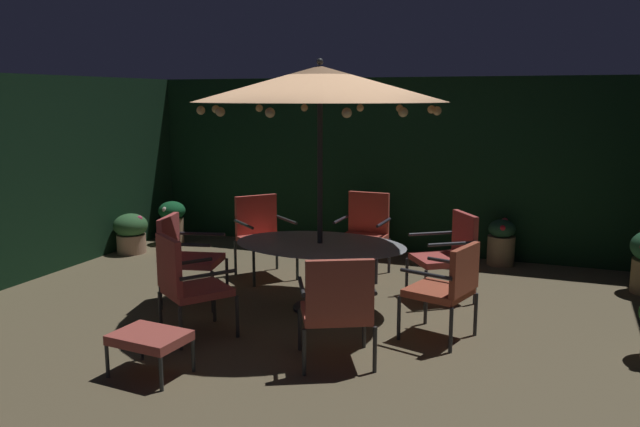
% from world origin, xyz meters
% --- Properties ---
extents(ground_plane, '(8.18, 6.53, 0.02)m').
position_xyz_m(ground_plane, '(0.00, 0.00, -0.01)').
color(ground_plane, brown).
extents(hedge_backdrop_rear, '(8.18, 0.30, 2.55)m').
position_xyz_m(hedge_backdrop_rear, '(0.00, 3.11, 1.27)').
color(hedge_backdrop_rear, black).
rests_on(hedge_backdrop_rear, ground_plane).
extents(hedge_backdrop_left, '(0.30, 6.53, 2.55)m').
position_xyz_m(hedge_backdrop_left, '(-3.94, 0.00, 1.27)').
color(hedge_backdrop_left, black).
rests_on(hedge_backdrop_left, ground_plane).
extents(patio_dining_table, '(1.88, 1.31, 0.73)m').
position_xyz_m(patio_dining_table, '(-0.01, 0.10, 0.62)').
color(patio_dining_table, '#302B32').
rests_on(patio_dining_table, ground_plane).
extents(patio_umbrella, '(2.64, 2.64, 2.66)m').
position_xyz_m(patio_umbrella, '(-0.01, 0.10, 2.40)').
color(patio_umbrella, '#2B2F31').
rests_on(patio_umbrella, ground_plane).
extents(patio_chair_north, '(0.83, 0.82, 0.98)m').
position_xyz_m(patio_chair_north, '(1.23, 0.97, 0.56)').
color(patio_chair_north, '#2A2C35').
rests_on(patio_chair_north, ground_plane).
extents(patio_chair_northeast, '(0.62, 0.60, 1.05)m').
position_xyz_m(patio_chair_northeast, '(0.03, 1.61, 0.60)').
color(patio_chair_northeast, '#2A2832').
rests_on(patio_chair_northeast, ground_plane).
extents(patio_chair_east, '(0.87, 0.87, 1.02)m').
position_xyz_m(patio_chair_east, '(-1.18, 1.07, 0.59)').
color(patio_chair_east, '#2B3232').
rests_on(patio_chair_east, ground_plane).
extents(patio_chair_southeast, '(0.73, 0.71, 0.98)m').
position_xyz_m(patio_chair_southeast, '(-1.48, -0.25, 0.58)').
color(patio_chair_southeast, '#2A2A2E').
rests_on(patio_chair_southeast, ground_plane).
extents(patio_chair_south, '(0.80, 0.81, 1.00)m').
position_xyz_m(patio_chair_south, '(-0.89, -1.14, 0.56)').
color(patio_chair_south, '#323230').
rests_on(patio_chair_south, ground_plane).
extents(patio_chair_southwest, '(0.81, 0.79, 0.98)m').
position_xyz_m(patio_chair_southwest, '(0.67, -1.26, 0.55)').
color(patio_chair_southwest, '#2F3030').
rests_on(patio_chair_southwest, ground_plane).
extents(patio_chair_west, '(0.70, 0.70, 0.93)m').
position_xyz_m(patio_chair_west, '(1.44, -0.32, 0.55)').
color(patio_chair_west, '#2A2B30').
rests_on(patio_chair_west, ground_plane).
extents(ottoman_footrest, '(0.63, 0.49, 0.36)m').
position_xyz_m(ottoman_footrest, '(-0.71, -1.98, 0.31)').
color(ottoman_footrest, '#2E3233').
rests_on(ottoman_footrest, ground_plane).
extents(potted_plant_back_left, '(0.50, 0.50, 0.59)m').
position_xyz_m(potted_plant_back_left, '(-3.52, 1.47, 0.32)').
color(potted_plant_back_left, tan).
rests_on(potted_plant_back_left, ground_plane).
extents(potted_plant_back_right, '(0.55, 0.55, 0.76)m').
position_xyz_m(potted_plant_back_right, '(-0.26, 2.66, 0.42)').
color(potted_plant_back_right, '#A5614C').
rests_on(potted_plant_back_right, ground_plane).
extents(potted_plant_right_near, '(0.37, 0.37, 0.64)m').
position_xyz_m(potted_plant_right_near, '(1.64, 2.72, 0.32)').
color(potted_plant_right_near, '#887354').
rests_on(potted_plant_right_near, ground_plane).
extents(potted_plant_left_far, '(0.42, 0.42, 0.66)m').
position_xyz_m(potted_plant_left_far, '(-3.31, 2.23, 0.37)').
color(potted_plant_left_far, tan).
rests_on(potted_plant_left_far, ground_plane).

